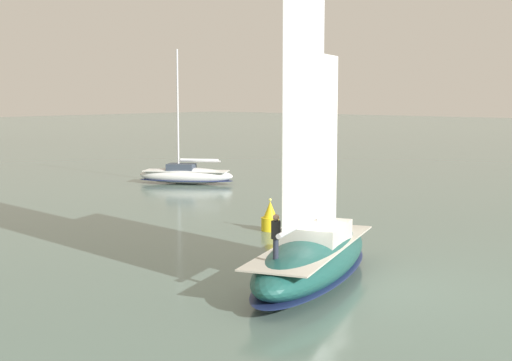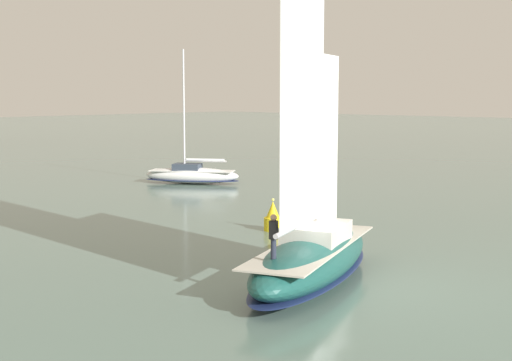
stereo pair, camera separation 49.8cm
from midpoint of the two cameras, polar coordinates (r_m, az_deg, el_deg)
ground_plane at (r=28.88m, az=4.98°, el=-8.11°), size 400.00×400.00×0.00m
sailboat_main at (r=28.61m, az=5.02°, el=-5.80°), size 11.54×6.62×15.29m
sailboat_moored_mid_channel at (r=60.01m, az=-4.93°, el=0.47°), size 6.11×8.13×11.16m
channel_buoy at (r=39.20m, az=1.72°, el=-3.02°), size 0.98×0.98×1.80m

